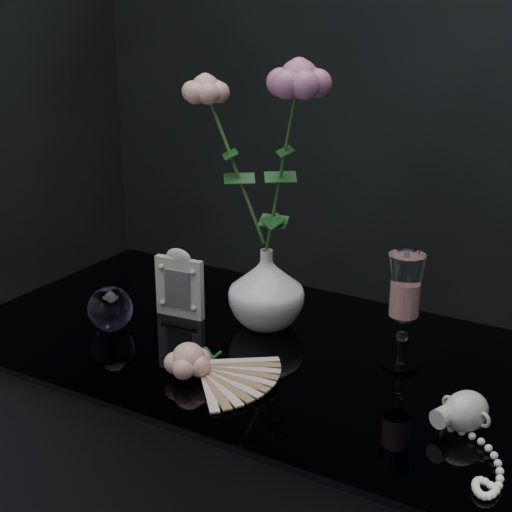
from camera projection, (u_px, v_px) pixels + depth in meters
The scene contains 8 objects.
vase at pixel (266, 288), 1.43m from camera, with size 0.14×0.14×0.15m, color white.
wine_glass at pixel (404, 312), 1.26m from camera, with size 0.06×0.06×0.20m, color white, non-canonical shape.
picture_frame at pixel (180, 283), 1.47m from camera, with size 0.10×0.08×0.14m, color silver, non-canonical shape.
paperweight at pixel (110, 309), 1.42m from camera, with size 0.08×0.08×0.08m, color #AE82D4, non-canonical shape.
paper_fan at pixel (204, 368), 1.26m from camera, with size 0.25×0.19×0.03m, color beige, non-canonical shape.
loose_rose at pixel (188, 360), 1.25m from camera, with size 0.13×0.17×0.06m, color #F0A99B, non-canonical shape.
pearl_jar at pixel (466, 410), 1.11m from camera, with size 0.20×0.21×0.06m, color silver, non-canonical shape.
roses at pixel (260, 147), 1.35m from camera, with size 0.26×0.11×0.39m.
Camera 1 is at (0.64, -1.02, 1.36)m, focal length 55.00 mm.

